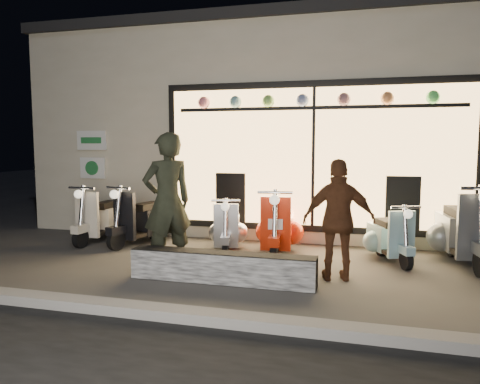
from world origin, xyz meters
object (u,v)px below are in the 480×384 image
Objects in this scene: scooter_red at (279,227)px; man at (167,202)px; woman at (339,220)px; scooter_silver at (228,228)px; graffiti_barrier at (222,267)px.

man reaches higher than scooter_red.
scooter_silver is at bearing -46.11° from woman.
scooter_red is at bearing 78.14° from graffiti_barrier.
graffiti_barrier is 1.64m from woman.
woman is at bearing 138.42° from man.
woman is (1.92, -1.33, 0.44)m from scooter_silver.
woman is at bearing -47.93° from scooter_silver.
woman reaches higher than scooter_silver.
man reaches higher than scooter_silver.
woman is at bearing -57.64° from scooter_red.
scooter_silver reaches higher than graffiti_barrier.
woman is at bearing 20.08° from graffiti_barrier.
scooter_red is 2.05m from man.
man is (-0.94, 0.41, 0.77)m from graffiti_barrier.
scooter_red reaches higher than scooter_silver.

